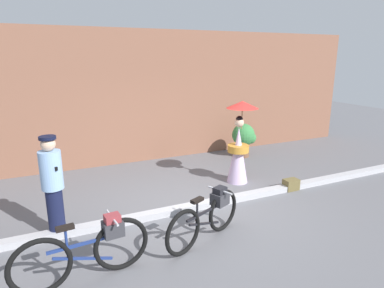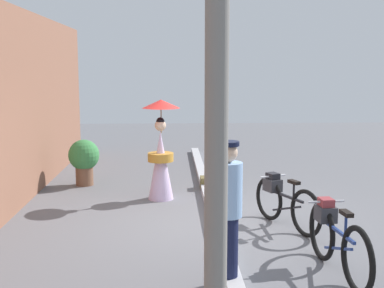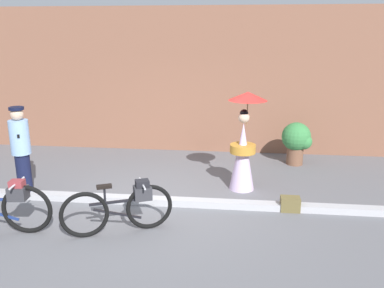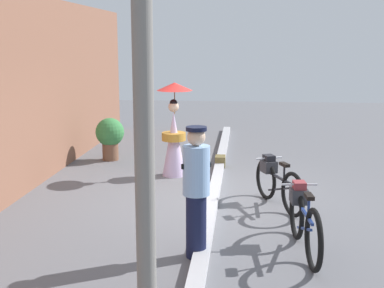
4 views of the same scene
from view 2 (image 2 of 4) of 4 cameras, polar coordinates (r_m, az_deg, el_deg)
name	(u,v)px [view 2 (image 2 of 4)]	position (r m, az deg, el deg)	size (l,w,h in m)	color
ground_plane	(215,221)	(8.47, 2.54, -8.63)	(30.00, 30.00, 0.00)	slate
sidewalk_curb	(215,218)	(8.45, 2.54, -8.24)	(14.00, 0.20, 0.12)	#B2B2B7
bicycle_near_officer	(336,238)	(6.55, 15.80, -10.07)	(1.79, 0.48, 0.85)	black
bicycle_far_side	(284,201)	(8.22, 10.23, -6.24)	(1.58, 0.74, 0.81)	black
person_officer	(227,210)	(5.83, 3.95, -7.37)	(0.34, 0.36, 1.69)	#141938
person_with_parasol	(161,152)	(9.70, -3.51, -0.87)	(0.72, 0.72, 1.90)	silver
potted_plant_by_door	(85,158)	(11.13, -11.90, -1.57)	(0.67, 0.66, 0.99)	brown
backpack_on_pavement	(206,182)	(10.67, 1.56, -4.31)	(0.33, 0.22, 0.24)	brown
utility_pole	(217,80)	(3.79, 2.79, 7.11)	(0.18, 0.18, 4.80)	slate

